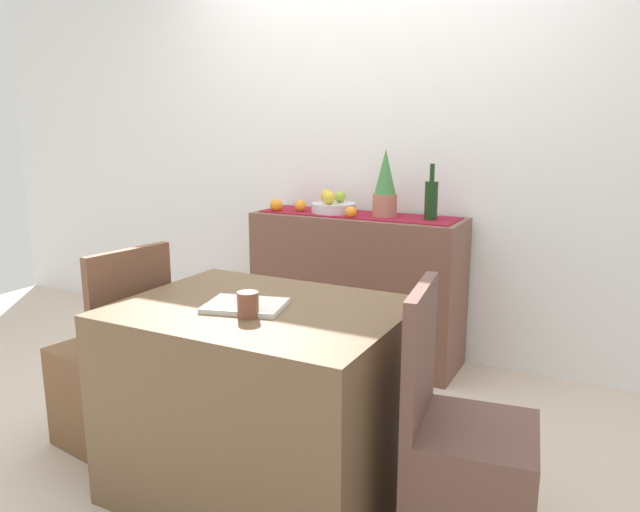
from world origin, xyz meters
The scene contains 18 objects.
ground_plane centered at (0.00, 0.00, -0.01)m, with size 6.40×6.40×0.02m, color beige.
room_wall_rear centered at (0.00, 1.18, 1.35)m, with size 6.40×0.06×2.70m, color white.
sideboard_console centered at (0.01, 0.92, 0.44)m, with size 1.24×0.42×0.88m, color brown.
table_runner centered at (0.01, 0.92, 0.88)m, with size 1.17×0.32×0.01m, color maroon.
fruit_bowl centered at (-0.14, 0.92, 0.91)m, with size 0.26×0.26×0.06m, color silver.
apple_right centered at (-0.21, 0.97, 0.98)m, with size 0.08×0.08×0.08m, color gold.
apple_upper centered at (-0.14, 0.86, 0.98)m, with size 0.07×0.07×0.07m, color gold.
apple_rear centered at (-0.13, 0.98, 0.97)m, with size 0.07×0.07×0.07m, color #8FB235.
wine_bottle centered at (0.45, 0.92, 0.99)m, with size 0.07×0.07×0.31m.
potted_plant centered at (0.18, 0.92, 1.06)m, with size 0.14×0.14×0.39m.
orange_loose_mid centered at (0.02, 0.81, 0.91)m, with size 0.07×0.07×0.07m, color orange.
orange_loose_end centered at (-0.48, 0.83, 0.92)m, with size 0.08×0.08×0.08m, color orange.
orange_loose_far centered at (-0.35, 0.88, 0.91)m, with size 0.07×0.07×0.07m, color orange.
dining_table centered at (0.24, -0.48, 0.37)m, with size 1.04×0.79×0.74m, color brown.
open_book centered at (0.21, -0.53, 0.75)m, with size 0.28×0.21×0.02m, color white.
coffee_cup centered at (0.28, -0.61, 0.78)m, with size 0.08×0.08×0.09m, color brown.
chair_near_window centered at (-0.54, -0.48, 0.27)m, with size 0.46×0.46×0.90m.
chair_by_corner centered at (1.03, -0.48, 0.27)m, with size 0.45×0.45×0.90m.
Camera 1 is at (1.41, -2.26, 1.39)m, focal length 33.71 mm.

